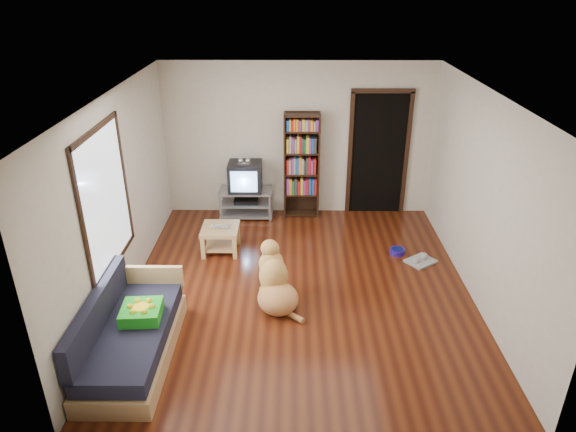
{
  "coord_description": "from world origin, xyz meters",
  "views": [
    {
      "loc": [
        -0.11,
        -5.83,
        3.84
      ],
      "look_at": [
        -0.16,
        0.36,
        0.9
      ],
      "focal_mm": 32.0,
      "sensor_mm": 36.0,
      "label": 1
    }
  ],
  "objects_px": {
    "crt_tv": "(245,176)",
    "laptop": "(220,228)",
    "grey_rag": "(421,261)",
    "dog_bowl": "(397,251)",
    "bookshelf": "(302,160)",
    "tv_stand": "(246,202)",
    "green_cushion": "(142,312)",
    "sofa": "(129,337)",
    "dog": "(275,283)",
    "coffee_table": "(221,234)"
  },
  "relations": [
    {
      "from": "laptop",
      "to": "coffee_table",
      "type": "height_order",
      "value": "laptop"
    },
    {
      "from": "crt_tv",
      "to": "grey_rag",
      "type": "bearing_deg",
      "value": -30.46
    },
    {
      "from": "grey_rag",
      "to": "tv_stand",
      "type": "height_order",
      "value": "tv_stand"
    },
    {
      "from": "grey_rag",
      "to": "tv_stand",
      "type": "bearing_deg",
      "value": 149.89
    },
    {
      "from": "green_cushion",
      "to": "grey_rag",
      "type": "height_order",
      "value": "green_cushion"
    },
    {
      "from": "grey_rag",
      "to": "crt_tv",
      "type": "bearing_deg",
      "value": 149.54
    },
    {
      "from": "green_cushion",
      "to": "tv_stand",
      "type": "height_order",
      "value": "green_cushion"
    },
    {
      "from": "green_cushion",
      "to": "crt_tv",
      "type": "height_order",
      "value": "crt_tv"
    },
    {
      "from": "green_cushion",
      "to": "laptop",
      "type": "xyz_separation_m",
      "value": [
        0.57,
        2.22,
        -0.08
      ]
    },
    {
      "from": "green_cushion",
      "to": "sofa",
      "type": "xyz_separation_m",
      "value": [
        -0.12,
        -0.14,
        -0.23
      ]
    },
    {
      "from": "coffee_table",
      "to": "grey_rag",
      "type": "bearing_deg",
      "value": -6.15
    },
    {
      "from": "tv_stand",
      "to": "dog",
      "type": "bearing_deg",
      "value": -77.43
    },
    {
      "from": "laptop",
      "to": "dog",
      "type": "height_order",
      "value": "dog"
    },
    {
      "from": "coffee_table",
      "to": "dog",
      "type": "distance_m",
      "value": 1.61
    },
    {
      "from": "sofa",
      "to": "dog",
      "type": "height_order",
      "value": "sofa"
    },
    {
      "from": "green_cushion",
      "to": "crt_tv",
      "type": "bearing_deg",
      "value": 72.47
    },
    {
      "from": "green_cushion",
      "to": "tv_stand",
      "type": "bearing_deg",
      "value": 72.39
    },
    {
      "from": "sofa",
      "to": "bookshelf",
      "type": "bearing_deg",
      "value": 62.68
    },
    {
      "from": "dog_bowl",
      "to": "bookshelf",
      "type": "relative_size",
      "value": 0.12
    },
    {
      "from": "dog_bowl",
      "to": "sofa",
      "type": "xyz_separation_m",
      "value": [
        -3.36,
        -2.32,
        0.22
      ]
    },
    {
      "from": "dog_bowl",
      "to": "coffee_table",
      "type": "bearing_deg",
      "value": 178.51
    },
    {
      "from": "grey_rag",
      "to": "bookshelf",
      "type": "distance_m",
      "value": 2.59
    },
    {
      "from": "grey_rag",
      "to": "tv_stand",
      "type": "xyz_separation_m",
      "value": [
        -2.68,
        1.56,
        0.25
      ]
    },
    {
      "from": "laptop",
      "to": "tv_stand",
      "type": "relative_size",
      "value": 0.32
    },
    {
      "from": "tv_stand",
      "to": "bookshelf",
      "type": "relative_size",
      "value": 0.5
    },
    {
      "from": "crt_tv",
      "to": "laptop",
      "type": "bearing_deg",
      "value": -102.44
    },
    {
      "from": "bookshelf",
      "to": "green_cushion",
      "type": "bearing_deg",
      "value": -116.68
    },
    {
      "from": "dog_bowl",
      "to": "crt_tv",
      "type": "height_order",
      "value": "crt_tv"
    },
    {
      "from": "bookshelf",
      "to": "sofa",
      "type": "height_order",
      "value": "bookshelf"
    },
    {
      "from": "crt_tv",
      "to": "dog",
      "type": "height_order",
      "value": "crt_tv"
    },
    {
      "from": "dog_bowl",
      "to": "dog",
      "type": "height_order",
      "value": "dog"
    },
    {
      "from": "laptop",
      "to": "crt_tv",
      "type": "xyz_separation_m",
      "value": [
        0.28,
        1.29,
        0.33
      ]
    },
    {
      "from": "dog",
      "to": "green_cushion",
      "type": "bearing_deg",
      "value": -148.01
    },
    {
      "from": "bookshelf",
      "to": "sofa",
      "type": "distance_m",
      "value": 4.26
    },
    {
      "from": "green_cushion",
      "to": "coffee_table",
      "type": "distance_m",
      "value": 2.33
    },
    {
      "from": "tv_stand",
      "to": "bookshelf",
      "type": "distance_m",
      "value": 1.2
    },
    {
      "from": "grey_rag",
      "to": "crt_tv",
      "type": "relative_size",
      "value": 0.69
    },
    {
      "from": "bookshelf",
      "to": "coffee_table",
      "type": "height_order",
      "value": "bookshelf"
    },
    {
      "from": "grey_rag",
      "to": "dog",
      "type": "height_order",
      "value": "dog"
    },
    {
      "from": "laptop",
      "to": "bookshelf",
      "type": "bearing_deg",
      "value": 53.96
    },
    {
      "from": "laptop",
      "to": "sofa",
      "type": "bearing_deg",
      "value": -100.09
    },
    {
      "from": "grey_rag",
      "to": "sofa",
      "type": "bearing_deg",
      "value": -150.45
    },
    {
      "from": "laptop",
      "to": "sofa",
      "type": "relative_size",
      "value": 0.16
    },
    {
      "from": "dog_bowl",
      "to": "tv_stand",
      "type": "bearing_deg",
      "value": 151.27
    },
    {
      "from": "tv_stand",
      "to": "green_cushion",
      "type": "bearing_deg",
      "value": -103.69
    },
    {
      "from": "green_cushion",
      "to": "bookshelf",
      "type": "distance_m",
      "value": 4.04
    },
    {
      "from": "sofa",
      "to": "dog",
      "type": "distance_m",
      "value": 1.87
    },
    {
      "from": "crt_tv",
      "to": "bookshelf",
      "type": "height_order",
      "value": "bookshelf"
    },
    {
      "from": "laptop",
      "to": "tv_stand",
      "type": "height_order",
      "value": "tv_stand"
    },
    {
      "from": "grey_rag",
      "to": "dog_bowl",
      "type": "bearing_deg",
      "value": 140.19
    }
  ]
}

